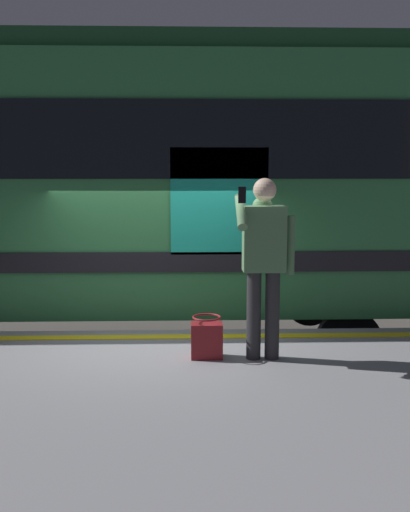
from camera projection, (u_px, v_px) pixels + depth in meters
name	position (u px, v px, depth m)	size (l,w,h in m)	color
ground_plane	(158.00, 406.00, 7.08)	(23.95, 23.95, 0.00)	#4C4742
platform	(143.00, 479.00, 4.52)	(15.97, 5.05, 0.92)	gray
safety_line	(156.00, 337.00, 6.65)	(15.65, 0.16, 0.01)	yellow
track_rail_near	(162.00, 369.00, 8.15)	(20.76, 0.08, 0.16)	slate
track_rail_far	(165.00, 339.00, 9.57)	(20.76, 0.08, 0.16)	slate
train_carriage	(75.00, 177.00, 8.45)	(11.07, 3.05, 4.19)	#2D723F
passenger	(264.00, 253.00, 5.78)	(0.57, 0.55, 1.75)	#262628
handbag	(207.00, 339.00, 5.92)	(0.31, 0.28, 0.41)	maroon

